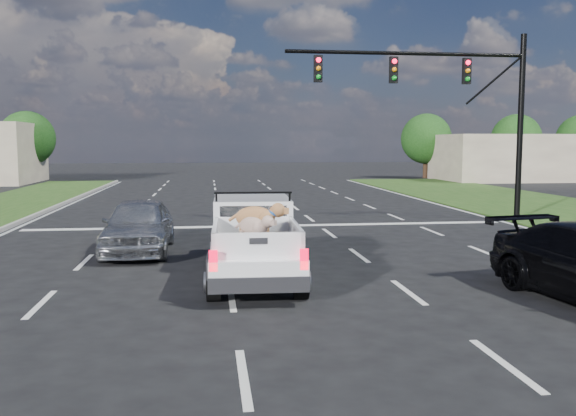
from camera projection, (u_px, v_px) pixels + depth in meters
name	position (u px, v px, depth m)	size (l,w,h in m)	color
ground	(322.00, 295.00, 11.86)	(160.00, 160.00, 0.00)	black
road_markings	(282.00, 241.00, 18.33)	(17.75, 60.00, 0.01)	silver
traffic_signal	(461.00, 95.00, 22.63)	(9.11, 0.31, 7.00)	black
building_right	(517.00, 158.00, 48.02)	(12.00, 7.00, 3.60)	beige
tree_far_c	(27.00, 139.00, 46.92)	(4.20, 4.20, 5.40)	#332114
tree_far_d	(426.00, 139.00, 51.04)	(4.20, 4.20, 5.40)	#332114
tree_far_e	(516.00, 139.00, 52.07)	(4.20, 4.20, 5.40)	#332114
pickup_truck	(253.00, 238.00, 13.38)	(2.06, 5.11, 1.89)	black
silver_sedan	(139.00, 225.00, 16.46)	(1.73, 4.31, 1.47)	#A8AAAF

